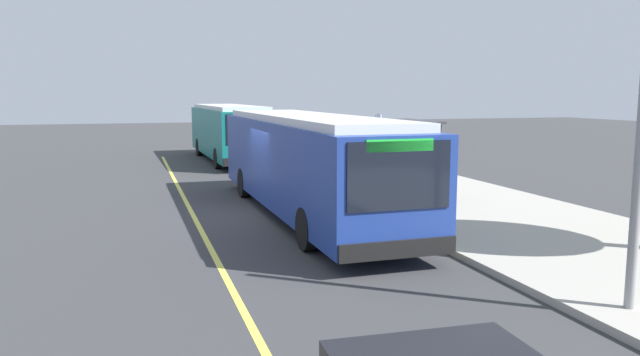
{
  "coord_description": "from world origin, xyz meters",
  "views": [
    {
      "loc": [
        17.36,
        -3.84,
        3.55
      ],
      "look_at": [
        1.87,
        1.0,
        1.28
      ],
      "focal_mm": 33.95,
      "sensor_mm": 36.0,
      "label": 1
    }
  ],
  "objects_px": {
    "waiting_bench": "(404,176)",
    "transit_bus_second": "(229,131)",
    "transit_bus_main": "(307,161)",
    "pedestrian_commuter": "(401,171)",
    "route_sign_post": "(378,147)"
  },
  "relations": [
    {
      "from": "waiting_bench",
      "to": "pedestrian_commuter",
      "type": "height_order",
      "value": "pedestrian_commuter"
    },
    {
      "from": "transit_bus_second",
      "to": "route_sign_post",
      "type": "xyz_separation_m",
      "value": [
        15.14,
        2.2,
        0.34
      ]
    },
    {
      "from": "transit_bus_second",
      "to": "pedestrian_commuter",
      "type": "xyz_separation_m",
      "value": [
        14.77,
        3.14,
        -0.5
      ]
    },
    {
      "from": "transit_bus_second",
      "to": "route_sign_post",
      "type": "relative_size",
      "value": 3.89
    },
    {
      "from": "pedestrian_commuter",
      "to": "waiting_bench",
      "type": "bearing_deg",
      "value": 152.47
    },
    {
      "from": "transit_bus_second",
      "to": "waiting_bench",
      "type": "distance_m",
      "value": 13.34
    },
    {
      "from": "transit_bus_second",
      "to": "pedestrian_commuter",
      "type": "distance_m",
      "value": 15.11
    },
    {
      "from": "waiting_bench",
      "to": "route_sign_post",
      "type": "distance_m",
      "value": 3.53
    },
    {
      "from": "transit_bus_second",
      "to": "pedestrian_commuter",
      "type": "relative_size",
      "value": 6.44
    },
    {
      "from": "transit_bus_main",
      "to": "route_sign_post",
      "type": "height_order",
      "value": "same"
    },
    {
      "from": "waiting_bench",
      "to": "transit_bus_second",
      "type": "bearing_deg",
      "value": -161.28
    },
    {
      "from": "transit_bus_main",
      "to": "waiting_bench",
      "type": "distance_m",
      "value": 5.27
    },
    {
      "from": "transit_bus_main",
      "to": "transit_bus_second",
      "type": "distance_m",
      "value": 15.35
    },
    {
      "from": "transit_bus_second",
      "to": "route_sign_post",
      "type": "bearing_deg",
      "value": 8.27
    },
    {
      "from": "pedestrian_commuter",
      "to": "transit_bus_main",
      "type": "bearing_deg",
      "value": -79.94
    }
  ]
}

